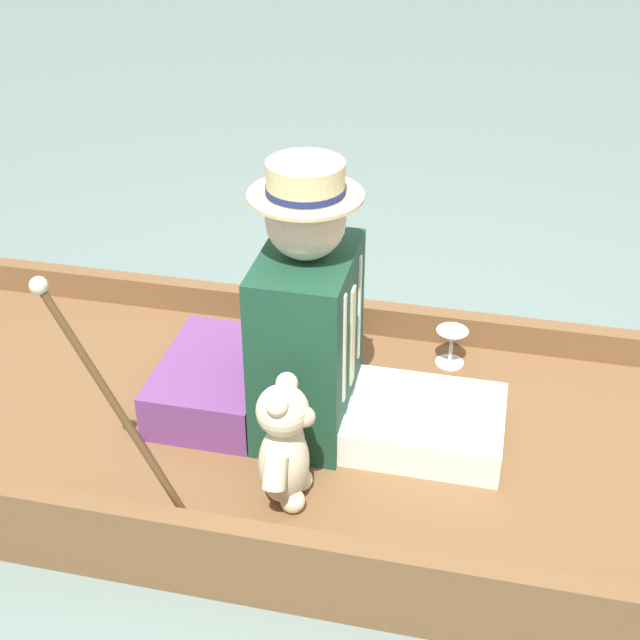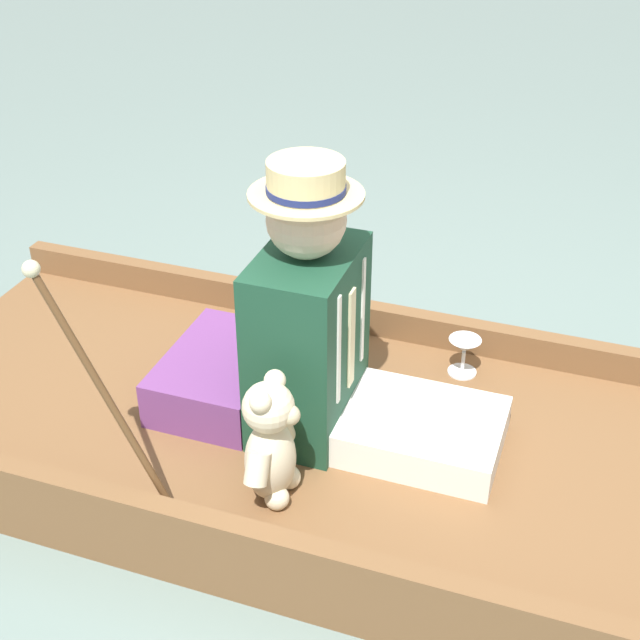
% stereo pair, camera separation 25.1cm
% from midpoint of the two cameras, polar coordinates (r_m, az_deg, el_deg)
% --- Properties ---
extents(ground_plane, '(16.00, 16.00, 0.00)m').
position_cam_midpoint_polar(ground_plane, '(2.78, 5.44, -9.76)').
color(ground_plane, slate).
extents(punt_boat, '(1.18, 3.06, 0.25)m').
position_cam_midpoint_polar(punt_boat, '(2.73, 5.52, -8.49)').
color(punt_boat, brown).
rests_on(punt_boat, ground_plane).
extents(seat_cushion, '(0.47, 0.33, 0.15)m').
position_cam_midpoint_polar(seat_cushion, '(2.80, -3.71, -3.60)').
color(seat_cushion, '#6B3875').
rests_on(seat_cushion, punt_boat).
extents(seated_person, '(0.40, 0.74, 0.84)m').
position_cam_midpoint_polar(seated_person, '(2.53, 3.49, -1.30)').
color(seated_person, white).
rests_on(seated_person, punt_boat).
extents(teddy_bear, '(0.27, 0.16, 0.38)m').
position_cam_midpoint_polar(teddy_bear, '(2.37, -0.12, -8.01)').
color(teddy_bear, beige).
rests_on(teddy_bear, punt_boat).
extents(wine_glass, '(0.11, 0.11, 0.13)m').
position_cam_midpoint_polar(wine_glass, '(2.94, 11.66, -1.87)').
color(wine_glass, silver).
rests_on(wine_glass, punt_boat).
extents(walking_cane, '(0.04, 0.35, 0.72)m').
position_cam_midpoint_polar(walking_cane, '(2.24, -11.29, -3.47)').
color(walking_cane, brown).
rests_on(walking_cane, punt_boat).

